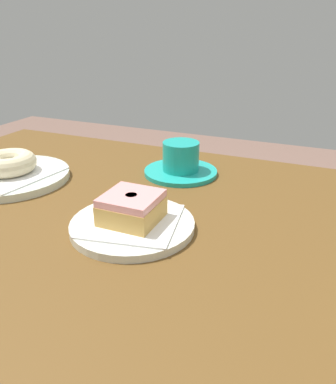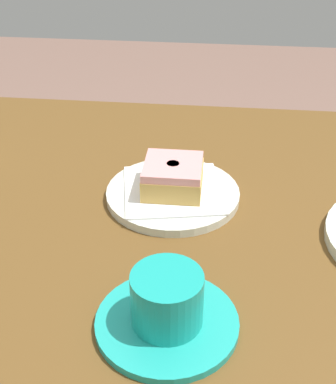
{
  "view_description": "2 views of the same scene",
  "coord_description": "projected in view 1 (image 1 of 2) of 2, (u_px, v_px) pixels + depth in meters",
  "views": [
    {
      "loc": [
        -0.29,
        0.5,
        1.0
      ],
      "look_at": [
        -0.06,
        -0.02,
        0.76
      ],
      "focal_mm": 35.49,
      "sensor_mm": 36.0,
      "label": 1
    },
    {
      "loc": [
        0.04,
        -0.62,
        1.15
      ],
      "look_at": [
        -0.03,
        0.01,
        0.74
      ],
      "focal_mm": 51.14,
      "sensor_mm": 36.0,
      "label": 2
    }
  ],
  "objects": [
    {
      "name": "table",
      "position": [
        131.0,
        251.0,
        0.67
      ],
      "size": [
        1.14,
        0.75,
        0.71
      ],
      "color": "brown",
      "rests_on": "ground_plane"
    },
    {
      "name": "plate_sugar_ring",
      "position": [
        11.0,
        177.0,
        0.78
      ],
      "size": [
        0.23,
        0.23,
        0.02
      ],
      "primitive_type": "cylinder",
      "color": "silver",
      "rests_on": "table"
    },
    {
      "name": "napkin_sugar_ring",
      "position": [
        10.0,
        172.0,
        0.77
      ],
      "size": [
        0.19,
        0.19,
        0.0
      ],
      "primitive_type": "cube",
      "rotation": [
        0.0,
        0.0,
        -0.13
      ],
      "color": "white",
      "rests_on": "plate_sugar_ring"
    },
    {
      "name": "donut_sugar_ring",
      "position": [
        9.0,
        163.0,
        0.76
      ],
      "size": [
        0.11,
        0.11,
        0.04
      ],
      "primitive_type": "torus",
      "color": "beige",
      "rests_on": "napkin_sugar_ring"
    },
    {
      "name": "plate_glazed_square",
      "position": [
        132.0,
        225.0,
        0.59
      ],
      "size": [
        0.19,
        0.19,
        0.01
      ],
      "primitive_type": "cylinder",
      "color": "silver",
      "rests_on": "table"
    },
    {
      "name": "napkin_glazed_square",
      "position": [
        132.0,
        221.0,
        0.59
      ],
      "size": [
        0.16,
        0.16,
        0.0
      ],
      "primitive_type": "cube",
      "rotation": [
        0.0,
        0.0,
        0.19
      ],
      "color": "white",
      "rests_on": "plate_glazed_square"
    },
    {
      "name": "donut_glazed_square",
      "position": [
        132.0,
        207.0,
        0.58
      ],
      "size": [
        0.08,
        0.08,
        0.04
      ],
      "color": "#D7A953",
      "rests_on": "napkin_glazed_square"
    },
    {
      "name": "coffee_cup",
      "position": [
        181.0,
        162.0,
        0.8
      ],
      "size": [
        0.16,
        0.16,
        0.07
      ],
      "color": "teal",
      "rests_on": "table"
    }
  ]
}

